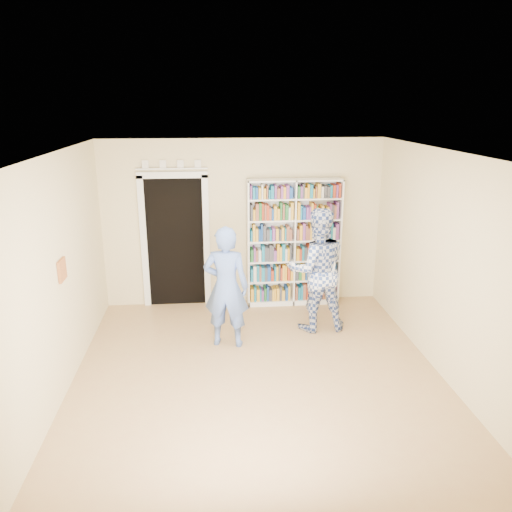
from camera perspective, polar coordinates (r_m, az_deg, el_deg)
The scene contains 11 objects.
floor at distance 6.28m, azimuth 0.27°, elevation -13.76°, with size 5.00×5.00×0.00m, color #AA7C52.
ceiling at distance 5.41m, azimuth 0.31°, elevation 11.59°, with size 5.00×5.00×0.00m, color white.
wall_back at distance 8.10m, azimuth -1.47°, elevation 3.76°, with size 4.50×4.50×0.00m, color beige.
wall_left at distance 5.93m, azimuth -21.92°, elevation -2.57°, with size 5.00×5.00×0.00m, color beige.
wall_right at distance 6.32m, azimuth 21.03°, elevation -1.27°, with size 5.00×5.00×0.00m, color beige.
bookshelf at distance 8.12m, azimuth 4.33°, elevation 1.55°, with size 1.51×0.28×2.08m.
doorway at distance 8.12m, azimuth -9.22°, elevation 2.34°, with size 1.10×0.08×2.43m.
wall_art at distance 6.09m, azimuth -21.29°, elevation -1.49°, with size 0.03×0.25×0.25m, color brown.
man_blue at distance 6.74m, azimuth -3.43°, elevation -3.56°, with size 0.62×0.40×1.69m, color #5573BE.
man_plaid at distance 7.25m, azimuth 6.96°, elevation -1.59°, with size 0.89×0.69×1.82m, color navy.
paper_sheet at distance 7.05m, azimuth 8.29°, elevation -1.24°, with size 0.21×0.01×0.30m, color white.
Camera 1 is at (-0.54, -5.36, 3.22)m, focal length 35.00 mm.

